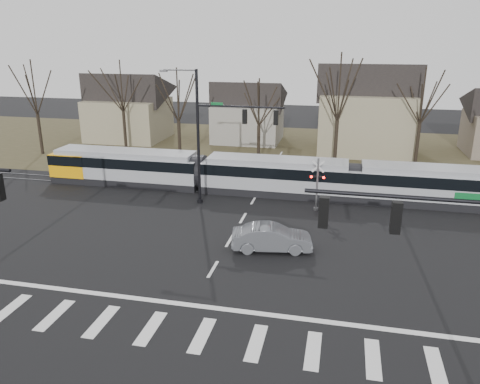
# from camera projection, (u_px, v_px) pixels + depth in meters

# --- Properties ---
(ground) EXTENTS (140.00, 140.00, 0.00)m
(ground) POSITION_uv_depth(u_px,v_px,m) (203.00, 287.00, 24.32)
(ground) COLOR black
(grass_verge) EXTENTS (140.00, 28.00, 0.01)m
(grass_verge) POSITION_uv_depth(u_px,v_px,m) (283.00, 150.00, 53.98)
(grass_verge) COLOR #38331E
(grass_verge) RESTS_ON ground
(crosswalk) EXTENTS (27.00, 2.60, 0.01)m
(crosswalk) POSITION_uv_depth(u_px,v_px,m) (176.00, 332.00, 20.61)
(crosswalk) COLOR silver
(crosswalk) RESTS_ON ground
(stop_line) EXTENTS (28.00, 0.35, 0.01)m
(stop_line) POSITION_uv_depth(u_px,v_px,m) (192.00, 305.00, 22.65)
(stop_line) COLOR silver
(stop_line) RESTS_ON ground
(lane_dashes) EXTENTS (0.18, 30.00, 0.01)m
(lane_dashes) POSITION_uv_depth(u_px,v_px,m) (258.00, 192.00, 39.15)
(lane_dashes) COLOR silver
(lane_dashes) RESTS_ON ground
(rail_pair) EXTENTS (90.00, 1.52, 0.06)m
(rail_pair) POSITION_uv_depth(u_px,v_px,m) (258.00, 193.00, 38.96)
(rail_pair) COLOR #59595E
(rail_pair) RESTS_ON ground
(tram) EXTENTS (39.60, 2.94, 3.00)m
(tram) POSITION_uv_depth(u_px,v_px,m) (275.00, 175.00, 38.36)
(tram) COLOR gray
(tram) RESTS_ON ground
(sedan) EXTENTS (3.34, 5.42, 1.60)m
(sedan) POSITION_uv_depth(u_px,v_px,m) (272.00, 238.00, 28.33)
(sedan) COLOR #5A5D63
(sedan) RESTS_ON ground
(signal_pole_near_right) EXTENTS (6.72, 0.44, 8.00)m
(signal_pole_near_right) POSITION_uv_depth(u_px,v_px,m) (445.00, 272.00, 15.06)
(signal_pole_near_right) COLOR black
(signal_pole_near_right) RESTS_ON ground
(signal_pole_far) EXTENTS (9.28, 0.44, 10.20)m
(signal_pole_far) POSITION_uv_depth(u_px,v_px,m) (219.00, 132.00, 34.61)
(signal_pole_far) COLOR black
(signal_pole_far) RESTS_ON ground
(rail_crossing_signal) EXTENTS (1.08, 0.36, 4.00)m
(rail_crossing_signal) POSITION_uv_depth(u_px,v_px,m) (317.00, 186.00, 34.56)
(rail_crossing_signal) COLOR #59595B
(rail_crossing_signal) RESTS_ON ground
(tree_row) EXTENTS (59.20, 7.20, 10.00)m
(tree_row) POSITION_uv_depth(u_px,v_px,m) (297.00, 115.00, 46.43)
(tree_row) COLOR black
(tree_row) RESTS_ON ground
(house_a) EXTENTS (9.72, 8.64, 8.60)m
(house_a) POSITION_uv_depth(u_px,v_px,m) (128.00, 104.00, 58.55)
(house_a) COLOR gray
(house_a) RESTS_ON ground
(house_b) EXTENTS (8.64, 7.56, 7.65)m
(house_b) POSITION_uv_depth(u_px,v_px,m) (248.00, 109.00, 57.47)
(house_b) COLOR gray
(house_b) RESTS_ON ground
(house_c) EXTENTS (10.80, 8.64, 10.10)m
(house_c) POSITION_uv_depth(u_px,v_px,m) (367.00, 105.00, 51.40)
(house_c) COLOR gray
(house_c) RESTS_ON ground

